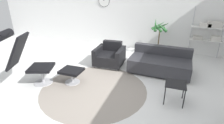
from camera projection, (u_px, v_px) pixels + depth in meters
ground_plane at (104, 90)px, 3.98m from camera, size 12.00×12.00×0.00m
wall_back at (136, 11)px, 6.24m from camera, size 12.00×0.09×2.80m
round_rug at (94, 89)px, 4.02m from camera, size 2.41×2.41×0.01m
lounge_chair at (23, 54)px, 3.97m from camera, size 1.14×0.84×1.29m
ottoman at (72, 73)px, 4.18m from camera, size 0.51×0.43×0.35m
armchair_red at (110, 57)px, 5.21m from camera, size 0.83×0.82×0.66m
couch_low at (160, 63)px, 4.79m from camera, size 1.64×1.02×0.64m
side_table at (176, 86)px, 3.42m from camera, size 0.39×0.39×0.42m
potted_plant at (159, 41)px, 5.87m from camera, size 0.63×0.60×1.26m
shelf_unit at (209, 31)px, 5.47m from camera, size 0.96×0.28×1.63m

